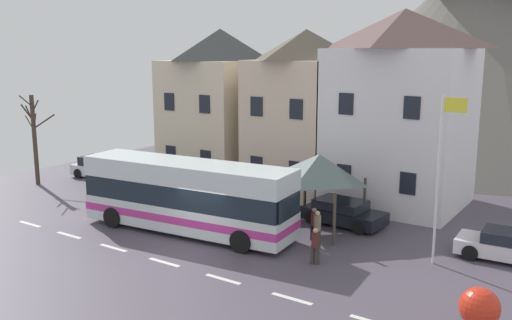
{
  "coord_description": "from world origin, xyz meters",
  "views": [
    {
      "loc": [
        15.02,
        -17.13,
        8.5
      ],
      "look_at": [
        0.14,
        4.93,
        3.19
      ],
      "focal_mm": 39.07,
      "sensor_mm": 36.0,
      "label": 1
    }
  ],
  "objects_px": {
    "parked_car_00": "(101,168)",
    "parked_car_02": "(510,246)",
    "pedestrian_02": "(314,223)",
    "harbour_buoy": "(479,309)",
    "pedestrian_01": "(317,228)",
    "pedestrian_03": "(315,246)",
    "pedestrian_00": "(277,218)",
    "hilltop_castle": "(479,41)",
    "flagpole": "(441,168)",
    "bare_tree_00": "(35,137)",
    "transit_bus": "(187,197)",
    "public_bench": "(341,212)",
    "townhouse_02": "(401,109)",
    "bus_shelter": "(319,168)",
    "townhouse_01": "(305,111)",
    "townhouse_00": "(221,104)",
    "parked_car_01": "(343,212)",
    "parked_car_03": "(156,180)"
  },
  "relations": [
    {
      "from": "bare_tree_00",
      "to": "parked_car_02",
      "type": "bearing_deg",
      "value": 5.72
    },
    {
      "from": "bus_shelter",
      "to": "pedestrian_03",
      "type": "xyz_separation_m",
      "value": [
        2.0,
        -4.07,
        -2.23
      ]
    },
    {
      "from": "transit_bus",
      "to": "flagpole",
      "type": "bearing_deg",
      "value": 7.81
    },
    {
      "from": "transit_bus",
      "to": "parked_car_02",
      "type": "xyz_separation_m",
      "value": [
        13.29,
        4.6,
        -1.09
      ]
    },
    {
      "from": "parked_car_03",
      "to": "flagpole",
      "type": "xyz_separation_m",
      "value": [
        17.8,
        -2.49,
        3.31
      ]
    },
    {
      "from": "parked_car_01",
      "to": "pedestrian_02",
      "type": "bearing_deg",
      "value": -86.49
    },
    {
      "from": "pedestrian_02",
      "to": "harbour_buoy",
      "type": "height_order",
      "value": "pedestrian_02"
    },
    {
      "from": "bus_shelter",
      "to": "flagpole",
      "type": "xyz_separation_m",
      "value": [
        6.0,
        -1.33,
        0.93
      ]
    },
    {
      "from": "pedestrian_01",
      "to": "public_bench",
      "type": "distance_m",
      "value": 4.18
    },
    {
      "from": "transit_bus",
      "to": "public_bench",
      "type": "relative_size",
      "value": 6.13
    },
    {
      "from": "townhouse_01",
      "to": "harbour_buoy",
      "type": "xyz_separation_m",
      "value": [
        13.17,
        -12.79,
        -4.01
      ]
    },
    {
      "from": "bare_tree_00",
      "to": "pedestrian_03",
      "type": "bearing_deg",
      "value": -5.53
    },
    {
      "from": "transit_bus",
      "to": "bus_shelter",
      "type": "height_order",
      "value": "bus_shelter"
    },
    {
      "from": "townhouse_01",
      "to": "parked_car_00",
      "type": "relative_size",
      "value": 2.24
    },
    {
      "from": "hilltop_castle",
      "to": "harbour_buoy",
      "type": "bearing_deg",
      "value": -76.47
    },
    {
      "from": "townhouse_00",
      "to": "hilltop_castle",
      "type": "relative_size",
      "value": 0.27
    },
    {
      "from": "pedestrian_01",
      "to": "flagpole",
      "type": "relative_size",
      "value": 0.25
    },
    {
      "from": "parked_car_01",
      "to": "pedestrian_02",
      "type": "distance_m",
      "value": 2.89
    },
    {
      "from": "parked_car_03",
      "to": "flagpole",
      "type": "height_order",
      "value": "flagpole"
    },
    {
      "from": "transit_bus",
      "to": "bare_tree_00",
      "type": "height_order",
      "value": "bare_tree_00"
    },
    {
      "from": "parked_car_01",
      "to": "public_bench",
      "type": "xyz_separation_m",
      "value": [
        -0.28,
        0.41,
        -0.14
      ]
    },
    {
      "from": "parked_car_01",
      "to": "pedestrian_03",
      "type": "bearing_deg",
      "value": -71.36
    },
    {
      "from": "townhouse_01",
      "to": "pedestrian_01",
      "type": "xyz_separation_m",
      "value": [
        5.61,
        -8.89,
        -3.91
      ]
    },
    {
      "from": "pedestrian_03",
      "to": "public_bench",
      "type": "xyz_separation_m",
      "value": [
        -1.59,
        5.77,
        -0.3
      ]
    },
    {
      "from": "parked_car_00",
      "to": "parked_car_02",
      "type": "distance_m",
      "value": 25.56
    },
    {
      "from": "townhouse_00",
      "to": "pedestrian_01",
      "type": "relative_size",
      "value": 5.85
    },
    {
      "from": "pedestrian_00",
      "to": "hilltop_castle",
      "type": "bearing_deg",
      "value": 86.99
    },
    {
      "from": "townhouse_00",
      "to": "bus_shelter",
      "type": "distance_m",
      "value": 12.92
    },
    {
      "from": "pedestrian_02",
      "to": "bare_tree_00",
      "type": "height_order",
      "value": "bare_tree_00"
    },
    {
      "from": "pedestrian_02",
      "to": "pedestrian_00",
      "type": "bearing_deg",
      "value": -170.78
    },
    {
      "from": "pedestrian_01",
      "to": "pedestrian_03",
      "type": "xyz_separation_m",
      "value": [
        0.8,
        -1.68,
        -0.14
      ]
    },
    {
      "from": "hilltop_castle",
      "to": "pedestrian_01",
      "type": "relative_size",
      "value": 21.35
    },
    {
      "from": "flagpole",
      "to": "bare_tree_00",
      "type": "relative_size",
      "value": 1.17
    },
    {
      "from": "harbour_buoy",
      "to": "pedestrian_01",
      "type": "bearing_deg",
      "value": 152.72
    },
    {
      "from": "townhouse_00",
      "to": "pedestrian_01",
      "type": "height_order",
      "value": "townhouse_00"
    },
    {
      "from": "parked_car_00",
      "to": "pedestrian_01",
      "type": "height_order",
      "value": "pedestrian_01"
    },
    {
      "from": "pedestrian_01",
      "to": "bus_shelter",
      "type": "bearing_deg",
      "value": 116.85
    },
    {
      "from": "parked_car_03",
      "to": "bare_tree_00",
      "type": "distance_m",
      "value": 8.31
    },
    {
      "from": "pedestrian_01",
      "to": "pedestrian_03",
      "type": "height_order",
      "value": "pedestrian_01"
    },
    {
      "from": "bus_shelter",
      "to": "parked_car_02",
      "type": "height_order",
      "value": "bus_shelter"
    },
    {
      "from": "parked_car_00",
      "to": "parked_car_02",
      "type": "bearing_deg",
      "value": -8.96
    },
    {
      "from": "pedestrian_03",
      "to": "flagpole",
      "type": "distance_m",
      "value": 5.79
    },
    {
      "from": "parked_car_00",
      "to": "parked_car_01",
      "type": "relative_size",
      "value": 1.04
    },
    {
      "from": "townhouse_02",
      "to": "parked_car_02",
      "type": "xyz_separation_m",
      "value": [
        6.89,
        -5.75,
        -4.68
      ]
    },
    {
      "from": "parked_car_00",
      "to": "parked_car_03",
      "type": "bearing_deg",
      "value": -10.83
    },
    {
      "from": "townhouse_01",
      "to": "parked_car_01",
      "type": "bearing_deg",
      "value": -45.63
    },
    {
      "from": "bus_shelter",
      "to": "townhouse_02",
      "type": "bearing_deg",
      "value": 76.75
    },
    {
      "from": "townhouse_01",
      "to": "flagpole",
      "type": "height_order",
      "value": "townhouse_01"
    },
    {
      "from": "parked_car_01",
      "to": "parked_car_03",
      "type": "distance_m",
      "value": 12.5
    },
    {
      "from": "public_bench",
      "to": "hilltop_castle",
      "type": "bearing_deg",
      "value": 89.95
    }
  ]
}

